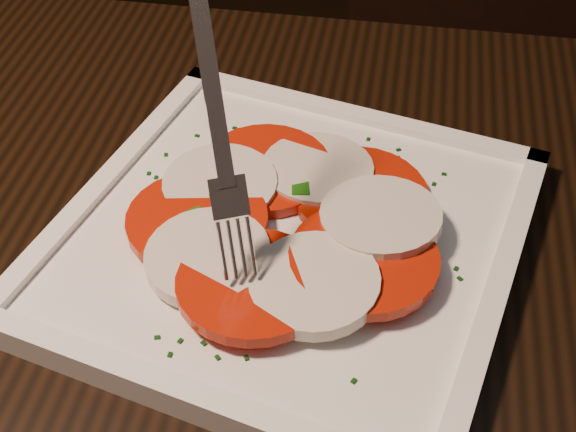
# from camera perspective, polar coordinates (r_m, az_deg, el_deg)

# --- Properties ---
(chair) EXTENTS (0.55, 0.55, 0.93)m
(chair) POSITION_cam_1_polar(r_m,az_deg,el_deg) (1.17, 15.24, 10.37)
(chair) COLOR black
(chair) RESTS_ON ground
(plate) EXTENTS (0.32, 0.32, 0.01)m
(plate) POSITION_cam_1_polar(r_m,az_deg,el_deg) (0.54, 0.00, -1.73)
(plate) COLOR white
(plate) RESTS_ON table
(caprese_salad) EXTENTS (0.23, 0.24, 0.03)m
(caprese_salad) POSITION_cam_1_polar(r_m,az_deg,el_deg) (0.53, -0.01, -0.40)
(caprese_salad) COLOR #BE1604
(caprese_salad) RESTS_ON plate
(fork) EXTENTS (0.09, 0.11, 0.17)m
(fork) POSITION_cam_1_polar(r_m,az_deg,el_deg) (0.47, -5.54, 8.54)
(fork) COLOR white
(fork) RESTS_ON caprese_salad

